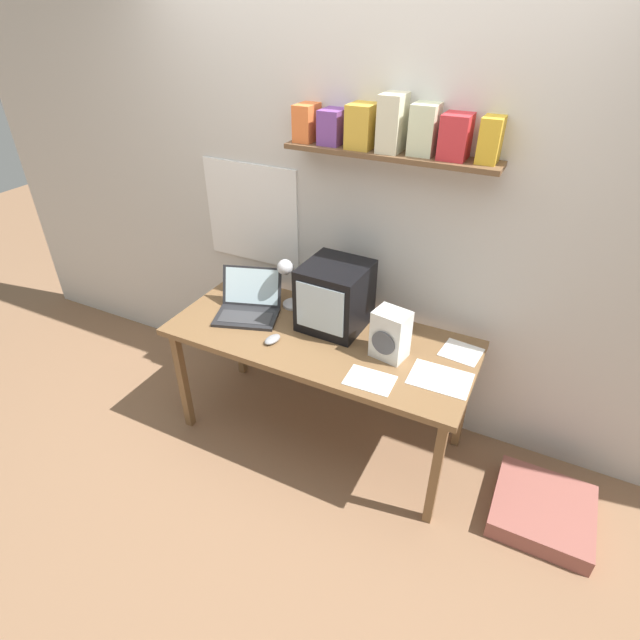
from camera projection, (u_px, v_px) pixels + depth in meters
name	position (u px, v px, depth m)	size (l,w,h in m)	color
ground_plane	(320.00, 433.00, 3.11)	(12.00, 12.00, 0.00)	#8B6548
back_wall	(358.00, 207.00, 2.74)	(5.60, 0.24, 2.60)	silver
corner_desk	(320.00, 345.00, 2.74)	(1.67, 0.72, 0.74)	brown
crt_monitor	(335.00, 296.00, 2.70)	(0.35, 0.36, 0.36)	black
laptop	(249.00, 303.00, 2.87)	(0.43, 0.41, 0.23)	#232326
desk_lamp	(288.00, 278.00, 2.84)	(0.13, 0.16, 0.32)	silver
juice_glass	(404.00, 325.00, 2.70)	(0.08, 0.08, 0.12)	white
space_heater	(390.00, 335.00, 2.48)	(0.19, 0.16, 0.26)	silver
computer_mouse	(272.00, 339.00, 2.65)	(0.08, 0.11, 0.03)	gray
printed_handout	(370.00, 380.00, 2.39)	(0.24, 0.17, 0.00)	white
loose_paper_near_monitor	(440.00, 379.00, 2.40)	(0.29, 0.21, 0.00)	white
loose_paper_near_laptop	(461.00, 352.00, 2.58)	(0.21, 0.20, 0.00)	white
floor_cushion	(542.00, 511.00, 2.58)	(0.49, 0.49, 0.11)	#99564C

